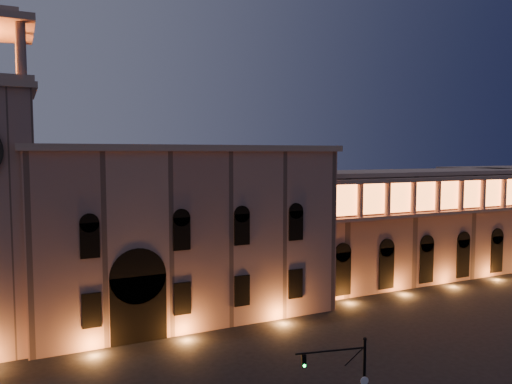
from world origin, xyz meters
The scene contains 3 objects.
government_building centered at (-2.08, 21.93, 8.77)m, with size 30.80×12.80×17.60m.
colonnade_wing centered at (32.00, 23.92, 7.33)m, with size 40.60×11.50×14.50m.
secondary_building centered at (58.00, 30.00, 7.00)m, with size 20.00×12.00×14.00m, color #876156.
Camera 1 is at (-17.40, -27.43, 16.82)m, focal length 35.00 mm.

